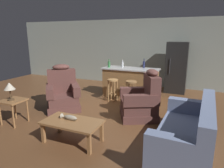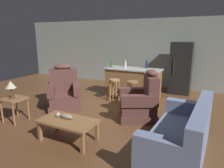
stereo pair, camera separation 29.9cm
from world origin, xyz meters
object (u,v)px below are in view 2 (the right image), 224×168
object	(u,v)px
end_table	(14,102)
bar_stool_left	(114,86)
coffee_table	(68,123)
couch	(182,137)
refrigerator	(181,68)
bottle_short_amber	(112,64)
recliner_near_island	(141,102)
bar_stool_right	(132,88)
kitchen_island	(133,83)
fish_figurine	(65,116)
table_lamp	(11,85)
recliner_near_lamp	(64,93)
bottle_tall_green	(125,64)
bottle_wine_dark	(147,65)

from	to	relation	value
end_table	bar_stool_left	distance (m)	2.77
coffee_table	couch	distance (m)	2.05
refrigerator	bottle_short_amber	bearing A→B (deg)	-146.79
recliner_near_island	bar_stool_right	bearing A→B (deg)	-84.42
kitchen_island	bottle_short_amber	distance (m)	0.92
fish_figurine	end_table	world-z (taller)	end_table
bar_stool_right	refrigerator	distance (m)	2.16
end_table	table_lamp	world-z (taller)	table_lamp
coffee_table	kitchen_island	world-z (taller)	kitchen_island
coffee_table	bottle_short_amber	size ratio (longest dim) A/B	4.07
fish_figurine	refrigerator	world-z (taller)	refrigerator
bottle_short_amber	recliner_near_lamp	bearing A→B (deg)	-111.76
recliner_near_lamp	bottle_tall_green	size ratio (longest dim) A/B	5.00
recliner_near_lamp	bottle_short_amber	world-z (taller)	bottle_short_amber
bottle_tall_green	end_table	bearing A→B (deg)	-115.13
bar_stool_left	refrigerator	size ratio (longest dim) A/B	0.39
couch	end_table	bearing A→B (deg)	6.66
fish_figurine	kitchen_island	distance (m)	3.14
recliner_near_island	end_table	bearing A→B (deg)	2.94
table_lamp	refrigerator	world-z (taller)	refrigerator
coffee_table	bar_stool_left	distance (m)	2.56
end_table	bottle_tall_green	xyz separation A→B (m)	(1.47, 3.13, 0.58)
recliner_near_island	bottle_tall_green	world-z (taller)	recliner_near_island
end_table	bottle_short_amber	distance (m)	3.14
coffee_table	end_table	distance (m)	1.71
couch	recliner_near_island	bearing A→B (deg)	-44.82
coffee_table	bottle_short_amber	distance (m)	3.20
bottle_short_amber	bottle_wine_dark	bearing A→B (deg)	16.58
kitchen_island	bottle_short_amber	xyz separation A→B (m)	(-0.71, -0.11, 0.57)
coffee_table	bottle_short_amber	bearing A→B (deg)	101.21
recliner_near_lamp	bar_stool_right	bearing A→B (deg)	85.49
couch	bottle_wine_dark	distance (m)	3.41
bar_stool_left	bottle_tall_green	xyz separation A→B (m)	(0.03, 0.77, 0.57)
bar_stool_right	bottle_wine_dark	bearing A→B (deg)	80.10
kitchen_island	bar_stool_right	bearing A→B (deg)	-70.00
end_table	table_lamp	xyz separation A→B (m)	(-0.01, -0.04, 0.41)
recliner_near_lamp	kitchen_island	distance (m)	2.22
recliner_near_lamp	bottle_tall_green	distance (m)	2.24
bar_stool_left	bottle_short_amber	size ratio (longest dim) A/B	2.52
recliner_near_lamp	bottle_wine_dark	distance (m)	2.70
coffee_table	recliner_near_island	world-z (taller)	recliner_near_island
recliner_near_lamp	bar_stool_left	bearing A→B (deg)	98.40
end_table	kitchen_island	size ratio (longest dim) A/B	0.31
kitchen_island	bar_stool_left	bearing A→B (deg)	-119.39
coffee_table	refrigerator	xyz separation A→B (m)	(1.40, 4.38, 0.52)
end_table	refrigerator	bearing A→B (deg)	53.59
refrigerator	table_lamp	bearing A→B (deg)	-126.22
recliner_near_island	bottle_short_amber	size ratio (longest dim) A/B	4.44
table_lamp	bottle_short_amber	xyz separation A→B (m)	(1.10, 2.92, 0.18)
fish_figurine	bottle_short_amber	xyz separation A→B (m)	(-0.51, 3.02, 0.59)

